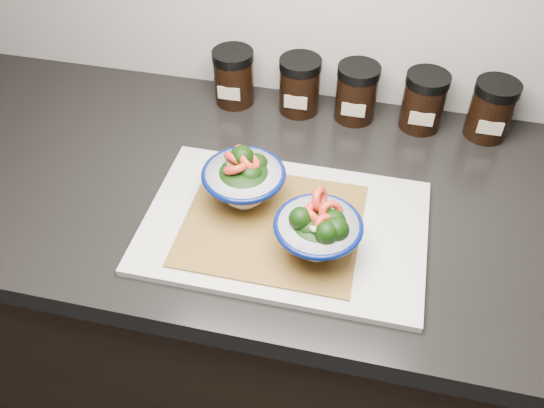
% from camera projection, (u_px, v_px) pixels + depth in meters
% --- Properties ---
extents(cabinet, '(3.43, 0.58, 0.86)m').
position_uv_depth(cabinet, '(336.00, 349.00, 1.31)').
color(cabinet, black).
rests_on(cabinet, ground).
extents(countertop, '(3.50, 0.60, 0.04)m').
position_uv_depth(countertop, '(357.00, 210.00, 0.99)').
color(countertop, black).
rests_on(countertop, cabinet).
extents(cutting_board, '(0.45, 0.30, 0.01)m').
position_uv_depth(cutting_board, '(284.00, 226.00, 0.93)').
color(cutting_board, silver).
rests_on(cutting_board, countertop).
extents(bamboo_mat, '(0.28, 0.24, 0.00)m').
position_uv_depth(bamboo_mat, '(272.00, 224.00, 0.92)').
color(bamboo_mat, '#A87E32').
rests_on(bamboo_mat, cutting_board).
extents(bowl_left, '(0.14, 0.14, 0.10)m').
position_uv_depth(bowl_left, '(244.00, 180.00, 0.93)').
color(bowl_left, white).
rests_on(bowl_left, bamboo_mat).
extents(bowl_right, '(0.13, 0.13, 0.11)m').
position_uv_depth(bowl_right, '(318.00, 232.00, 0.85)').
color(bowl_right, white).
rests_on(bowl_right, bamboo_mat).
extents(spice_jar_a, '(0.08, 0.08, 0.11)m').
position_uv_depth(spice_jar_a, '(234.00, 77.00, 1.15)').
color(spice_jar_a, black).
rests_on(spice_jar_a, countertop).
extents(spice_jar_b, '(0.08, 0.08, 0.11)m').
position_uv_depth(spice_jar_b, '(300.00, 85.00, 1.12)').
color(spice_jar_b, black).
rests_on(spice_jar_b, countertop).
extents(spice_jar_c, '(0.08, 0.08, 0.11)m').
position_uv_depth(spice_jar_c, '(357.00, 92.00, 1.11)').
color(spice_jar_c, black).
rests_on(spice_jar_c, countertop).
extents(spice_jar_d, '(0.08, 0.08, 0.11)m').
position_uv_depth(spice_jar_d, '(424.00, 101.00, 1.09)').
color(spice_jar_d, black).
rests_on(spice_jar_d, countertop).
extents(spice_jar_e, '(0.08, 0.08, 0.11)m').
position_uv_depth(spice_jar_e, '(491.00, 110.00, 1.07)').
color(spice_jar_e, black).
rests_on(spice_jar_e, countertop).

